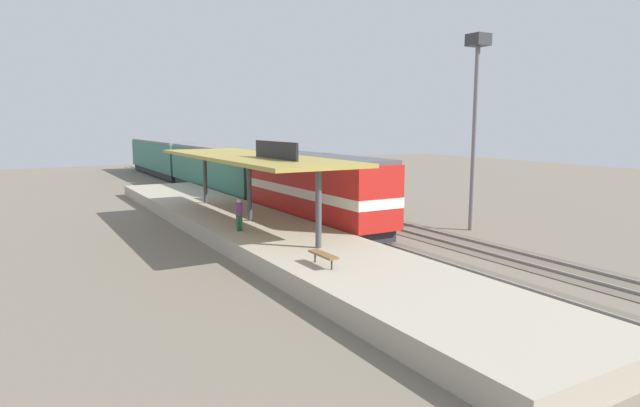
{
  "coord_description": "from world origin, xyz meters",
  "views": [
    {
      "loc": [
        -16.53,
        -28.63,
        6.52
      ],
      "look_at": [
        -1.38,
        -2.61,
        2.0
      ],
      "focal_mm": 30.08,
      "sensor_mm": 36.0,
      "label": 1
    }
  ],
  "objects_px": {
    "person_waiting": "(239,213)",
    "locomotive": "(313,189)",
    "passenger_carriage_front": "(217,169)",
    "passenger_carriage_rear": "(161,157)",
    "platform_bench": "(323,255)",
    "light_mast": "(476,91)",
    "freight_car": "(331,184)"
  },
  "relations": [
    {
      "from": "passenger_carriage_front",
      "to": "light_mast",
      "type": "bearing_deg",
      "value": -71.91
    },
    {
      "from": "light_mast",
      "to": "locomotive",
      "type": "bearing_deg",
      "value": 143.01
    },
    {
      "from": "light_mast",
      "to": "platform_bench",
      "type": "bearing_deg",
      "value": -158.21
    },
    {
      "from": "locomotive",
      "to": "freight_car",
      "type": "height_order",
      "value": "locomotive"
    },
    {
      "from": "passenger_carriage_front",
      "to": "light_mast",
      "type": "height_order",
      "value": "light_mast"
    },
    {
      "from": "locomotive",
      "to": "passenger_carriage_front",
      "type": "height_order",
      "value": "locomotive"
    },
    {
      "from": "passenger_carriage_rear",
      "to": "light_mast",
      "type": "xyz_separation_m",
      "value": [
        7.8,
        -44.68,
        6.08
      ]
    },
    {
      "from": "platform_bench",
      "to": "person_waiting",
      "type": "distance_m",
      "value": 8.22
    },
    {
      "from": "passenger_carriage_front",
      "to": "passenger_carriage_rear",
      "type": "xyz_separation_m",
      "value": [
        0.0,
        20.8,
        0.0
      ]
    },
    {
      "from": "locomotive",
      "to": "light_mast",
      "type": "height_order",
      "value": "light_mast"
    },
    {
      "from": "light_mast",
      "to": "person_waiting",
      "type": "bearing_deg",
      "value": 169.22
    },
    {
      "from": "passenger_carriage_front",
      "to": "person_waiting",
      "type": "distance_m",
      "value": 22.11
    },
    {
      "from": "locomotive",
      "to": "freight_car",
      "type": "distance_m",
      "value": 7.06
    },
    {
      "from": "locomotive",
      "to": "passenger_carriage_rear",
      "type": "distance_m",
      "value": 38.8
    },
    {
      "from": "passenger_carriage_front",
      "to": "locomotive",
      "type": "bearing_deg",
      "value": -90.0
    },
    {
      "from": "passenger_carriage_front",
      "to": "passenger_carriage_rear",
      "type": "relative_size",
      "value": 1.0
    },
    {
      "from": "platform_bench",
      "to": "passenger_carriage_front",
      "type": "relative_size",
      "value": 0.08
    },
    {
      "from": "platform_bench",
      "to": "freight_car",
      "type": "bearing_deg",
      "value": 57.65
    },
    {
      "from": "passenger_carriage_rear",
      "to": "light_mast",
      "type": "bearing_deg",
      "value": -80.1
    },
    {
      "from": "passenger_carriage_front",
      "to": "passenger_carriage_rear",
      "type": "distance_m",
      "value": 20.8
    },
    {
      "from": "light_mast",
      "to": "passenger_carriage_rear",
      "type": "bearing_deg",
      "value": 99.9
    },
    {
      "from": "passenger_carriage_front",
      "to": "light_mast",
      "type": "xyz_separation_m",
      "value": [
        7.8,
        -23.88,
        6.08
      ]
    },
    {
      "from": "locomotive",
      "to": "passenger_carriage_rear",
      "type": "xyz_separation_m",
      "value": [
        0.0,
        38.8,
        -0.1
      ]
    },
    {
      "from": "platform_bench",
      "to": "light_mast",
      "type": "distance_m",
      "value": 16.45
    },
    {
      "from": "passenger_carriage_rear",
      "to": "light_mast",
      "type": "relative_size",
      "value": 1.71
    },
    {
      "from": "platform_bench",
      "to": "passenger_carriage_front",
      "type": "height_order",
      "value": "passenger_carriage_front"
    },
    {
      "from": "freight_car",
      "to": "person_waiting",
      "type": "bearing_deg",
      "value": -141.9
    },
    {
      "from": "freight_car",
      "to": "light_mast",
      "type": "xyz_separation_m",
      "value": [
        3.2,
        -11.22,
        6.43
      ]
    },
    {
      "from": "platform_bench",
      "to": "locomotive",
      "type": "relative_size",
      "value": 0.12
    },
    {
      "from": "person_waiting",
      "to": "locomotive",
      "type": "bearing_deg",
      "value": 26.93
    },
    {
      "from": "person_waiting",
      "to": "light_mast",
      "type": "bearing_deg",
      "value": -10.78
    },
    {
      "from": "passenger_carriage_front",
      "to": "freight_car",
      "type": "xyz_separation_m",
      "value": [
        4.6,
        -12.66,
        -0.34
      ]
    }
  ]
}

